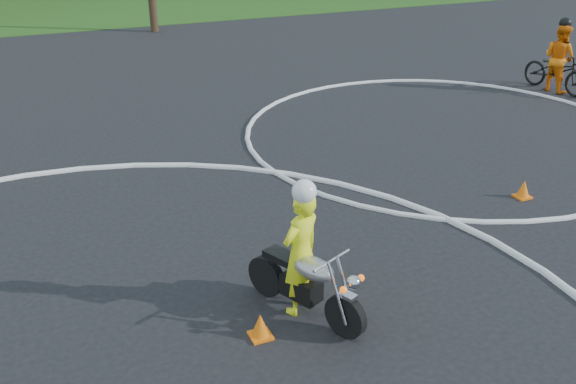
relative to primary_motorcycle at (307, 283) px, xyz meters
name	(u,v)px	position (x,y,z in m)	size (l,w,h in m)	color
grass_strip	(0,14)	(-2.79, 23.59, -0.43)	(120.00, 10.00, 0.02)	#1E4714
course_markings	(230,285)	(-0.62, 0.94, -0.43)	(19.05, 19.05, 0.12)	silver
primary_motorcycle	(307,283)	(0.00, 0.00, 0.00)	(0.86, 1.61, 0.91)	black
rider_primary_grp	(301,249)	(-0.02, 0.13, 0.37)	(0.66, 0.56, 1.68)	#F0FF1A
rider_second_grp	(558,66)	(9.62, 6.06, 0.20)	(0.88, 1.94, 1.80)	black
traffic_cones	(535,272)	(2.95, -0.50, -0.30)	(16.88, 14.24, 0.30)	orange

